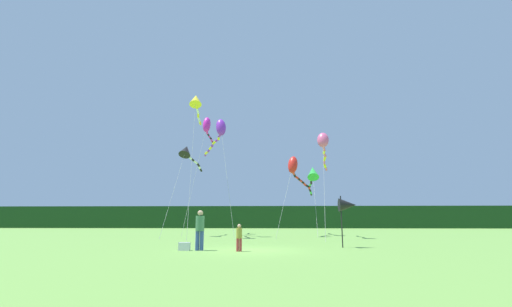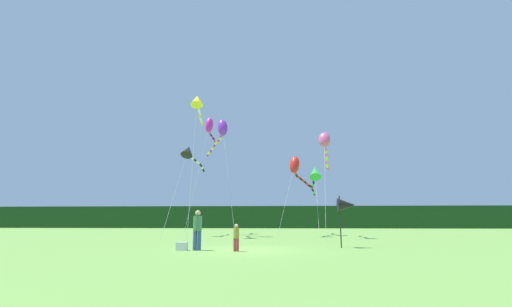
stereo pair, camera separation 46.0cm
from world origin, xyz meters
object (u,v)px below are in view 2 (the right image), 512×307
Objects in this scene: person_adult at (197,228)px; kite_magenta at (210,126)px; person_child at (236,236)px; banner_flag_pole at (346,205)px; kite_purple at (221,131)px; kite_yellow at (197,102)px; kite_rainbow at (325,143)px; cooler_box at (182,246)px; kite_green at (315,174)px; kite_red at (296,167)px; kite_black at (189,152)px.

person_adult is 0.15× the size of kite_magenta.
banner_flag_pole is at bearing 23.60° from person_child.
kite_purple is (2.16, -5.19, -1.87)m from kite_magenta.
person_child is 0.10× the size of kite_yellow.
kite_purple is at bearing 126.87° from banner_flag_pole.
banner_flag_pole is 0.30× the size of kite_rainbow.
kite_green reaches higher than cooler_box.
kite_purple is at bearing 166.29° from kite_rainbow.
person_adult is 0.25× the size of kite_red.
kite_rainbow is (8.37, 11.31, 7.35)m from cooler_box.
kite_yellow is at bearing -65.61° from kite_black.
kite_magenta is (-3.36, 18.60, 10.17)m from person_adult.
kite_yellow reaches higher than person_adult.
kite_rainbow is (7.69, 11.24, 6.50)m from person_adult.
cooler_box is 15.78m from kite_yellow.
kite_red reaches higher than banner_flag_pole.
person_child is 0.46× the size of banner_flag_pole.
kite_magenta is 1.48× the size of kite_black.
person_adult is at bearing -73.07° from kite_black.
banner_flag_pole is 0.28× the size of kite_green.
banner_flag_pole is 12.48m from kite_red.
kite_magenta is 1.69× the size of kite_red.
kite_black is (-9.69, 0.31, 1.50)m from kite_red.
kite_magenta reaches higher than person_child.
kite_purple is at bearing -11.27° from kite_black.
kite_purple reaches higher than kite_red.
cooler_box is 16.30m from kite_purple.
person_adult reaches higher than person_child.
person_adult is 16.01m from kite_black.
person_adult is 0.22× the size of kite_black.
kite_purple reaches higher than banner_flag_pole.
kite_red is at bearing -1.83° from kite_black.
cooler_box is at bearing -81.84° from kite_magenta.
kite_black is at bearing 114.39° from kite_yellow.
kite_yellow is 1.65× the size of kite_red.
person_child is 0.12× the size of kite_purple.
cooler_box is at bearing -126.50° from kite_rainbow.
kite_purple is (-8.57, -2.96, 3.63)m from kite_green.
kite_green is (10.73, -2.23, -5.50)m from kite_magenta.
cooler_box is at bearing -87.79° from kite_purple.
kite_rainbow is 12.27m from kite_black.
person_adult is at bearing -84.86° from kite_purple.
person_adult is 15.27m from kite_yellow.
banner_flag_pole is 14.82m from kite_green.
kite_rainbow is at bearing 63.54° from person_child.
cooler_box is (-2.58, 0.33, -0.49)m from person_child.
kite_rainbow is at bearing 87.99° from banner_flag_pole.
kite_purple is at bearing -67.43° from kite_magenta.
cooler_box is 0.05× the size of kite_purple.
kite_purple reaches higher than person_child.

